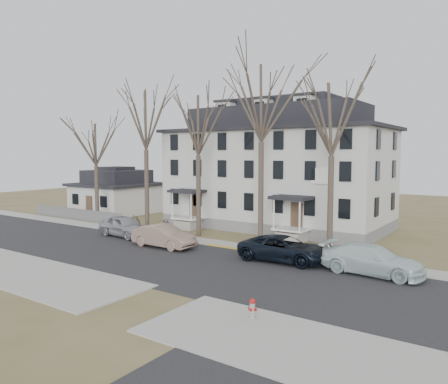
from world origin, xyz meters
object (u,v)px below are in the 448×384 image
Objects in this scene: small_house at (117,193)px; tree_mid_right at (332,114)px; tree_far_left at (146,116)px; bicycle_right at (135,220)px; boarding_house at (277,170)px; tree_mid_left at (198,121)px; tree_center at (262,97)px; car_silver at (124,227)px; fire_hydrant at (252,309)px; bicycle_left at (166,223)px; tree_bungalow at (96,142)px; car_tan at (163,237)px; car_navy at (284,249)px; car_white at (372,260)px.

small_house is 0.68× the size of tree_mid_right.
bicycle_right is at bearing 161.04° from tree_far_left.
small_house reaches higher than bicycle_right.
tree_mid_left reaches higher than boarding_house.
boarding_house is at bearing 110.20° from tree_center.
car_silver is (-16.26, -3.91, -8.73)m from tree_mid_right.
tree_center is 16.62× the size of fire_hydrant.
boarding_house is 23.51× the size of fire_hydrant.
tree_center reaches higher than boarding_house.
tree_center is 8.97× the size of bicycle_left.
fire_hydrant is at bearing -32.84° from small_house.
tree_bungalow is at bearing 70.59° from car_silver.
tree_mid_left reaches higher than fire_hydrant.
small_house is at bearing 64.12° from bicycle_right.
tree_center is 2.87× the size of car_silver.
bicycle_left is at bearing 67.35° from tree_far_left.
tree_center is at bearing -87.15° from bicycle_right.
tree_mid_left reaches higher than bicycle_left.
car_silver reaches higher than car_tan.
car_navy is (22.97, -3.87, -7.31)m from tree_bungalow.
tree_mid_left is 1.00× the size of tree_mid_right.
car_white is at bearing -78.72° from bicycle_left.
boarding_house is at bearing -9.86° from car_tan.
car_navy is (26.97, -10.07, -1.44)m from small_house.
tree_bungalow is (4.00, -6.20, 5.87)m from small_house.
boarding_house is 4.13× the size of car_tan.
fire_hydrant is at bearing 170.31° from car_white.
car_white is at bearing -43.60° from boarding_house.
tree_bungalow is 11.03m from bicycle_left.
tree_mid_left is 0.87× the size of tree_center.
bicycle_left is at bearing 40.99° from car_tan.
tree_center is 1.36× the size of tree_bungalow.
tree_bungalow is 7.05× the size of bicycle_right.
car_tan is (-2.26, -13.29, -4.55)m from boarding_house.
fire_hydrant reaches higher than bicycle_left.
boarding_house is 1.63× the size of tree_mid_left.
boarding_house is 18.17m from tree_bungalow.
bicycle_left is at bearing 12.65° from tree_bungalow.
bicycle_left is at bearing 66.27° from car_navy.
small_house is 36.14m from fire_hydrant.
boarding_house is 2.39× the size of small_house.
bicycle_left is at bearing 78.10° from car_white.
boarding_house is at bearing 42.18° from tree_far_left.
tree_mid_left is at bearing -82.17° from bicycle_left.
tree_far_left is 19.00m from car_navy.
car_silver is at bearing 86.60° from car_navy.
car_navy is at bearing -9.57° from tree_bungalow.
tree_far_left reaches higher than tree_bungalow.
small_house is 0.81× the size of tree_bungalow.
tree_mid_left is 10.19m from car_tan.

